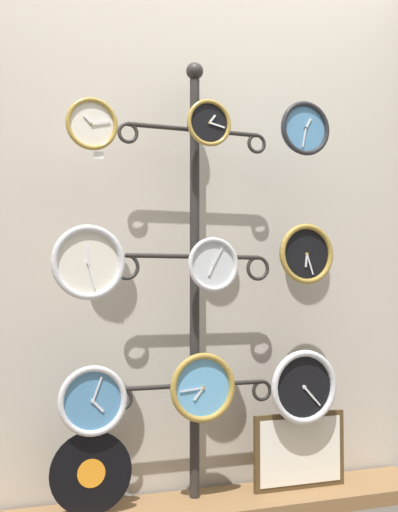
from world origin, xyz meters
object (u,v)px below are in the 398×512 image
Objects in this scene: clock_top_left at (92,124)px; clock_bottom_left at (92,401)px; clock_top_right at (305,129)px; display_stand at (195,368)px; picture_frame at (300,451)px; clock_middle_left at (88,262)px; clock_top_center at (209,123)px; vinyl_record at (91,473)px; clock_bottom_center at (202,387)px; clock_middle_center at (213,264)px; clock_bottom_right at (304,387)px; clock_middle_right at (306,254)px.

clock_top_left is 1.07m from clock_bottom_left.
clock_top_right is 0.88× the size of clock_bottom_left.
display_stand is 0.61m from picture_frame.
clock_top_left is at bearing -167.31° from display_stand.
clock_middle_left is 1.26m from picture_frame.
clock_top_center is 1.48m from vinyl_record.
clock_middle_center is at bearing -25.58° from clock_bottom_center.
clock_middle_center is at bearing -179.09° from clock_top_right.
clock_middle_left reaches higher than vinyl_record.
vinyl_record is at bearing 178.51° from clock_top_right.
clock_middle_center is 0.92m from picture_frame.
vinyl_record is 0.93m from picture_frame.
display_stand is 6.68× the size of clock_bottom_center.
clock_middle_left is at bearing -140.23° from clock_top_left.
clock_top_right is at bearing 1.03° from clock_middle_left.
clock_middle_center reaches higher than vinyl_record.
vinyl_record is at bearing 178.14° from clock_bottom_right.
clock_bottom_left is 0.92m from clock_bottom_right.
clock_top_center is 0.69× the size of clock_bottom_center.
clock_top_right reaches higher than clock_bottom_center.
clock_top_right is 0.55× the size of picture_frame.
clock_top_right is 0.75m from clock_middle_center.
clock_middle_right is at bearing -0.61° from vinyl_record.
clock_top_left is 0.78× the size of clock_middle_right.
clock_middle_right is at bearing 2.70° from clock_middle_center.
clock_middle_left is at bearing -166.46° from display_stand.
clock_top_center reaches higher than clock_top_left.
clock_bottom_center is at bearing -1.62° from vinyl_record.
vinyl_record is (-0.94, 0.02, -1.41)m from clock_top_right.
clock_bottom_right is (0.47, -0.02, -0.02)m from clock_bottom_center.
clock_top_center is at bearing -179.51° from clock_top_right.
clock_middle_right is at bearing 0.21° from clock_bottom_left.
clock_middle_left is 1.06× the size of clock_bottom_left.
display_stand is at bearing 101.65° from clock_top_center.
clock_bottom_center is 0.56m from picture_frame.
display_stand is 9.62× the size of clock_top_center.
clock_bottom_right is at bearing 0.09° from clock_top_left.
picture_frame is at bearing 4.17° from clock_bottom_center.
clock_bottom_left is (-0.95, -0.00, -0.58)m from clock_middle_right.
clock_middle_center is 0.69× the size of vinyl_record.
clock_top_center is at bearing -177.77° from clock_middle_right.
clock_bottom_right is 0.73× the size of picture_frame.
clock_top_center reaches higher than clock_bottom_center.
clock_middle_center is at bearing -173.05° from picture_frame.
clock_bottom_left is (0.03, 0.03, -0.53)m from clock_middle_left.
clock_middle_left is 0.52m from clock_middle_center.
display_stand is at bearing 10.96° from clock_bottom_left.
clock_bottom_left is 0.85× the size of clock_bottom_right.
display_stand is 7.15× the size of clock_middle_right.
clock_bottom_center is (-0.00, -0.09, -0.07)m from display_stand.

